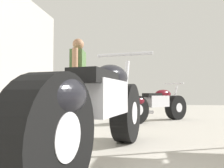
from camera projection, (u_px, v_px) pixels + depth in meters
name	position (u px, v px, depth m)	size (l,w,h in m)	color
ground_plane	(121.00, 132.00, 3.34)	(17.27, 17.27, 0.00)	#A8A399
motorcycle_maroon_cruiser	(101.00, 108.00, 1.89)	(0.76, 2.25, 1.05)	black
motorcycle_black_naked	(156.00, 105.00, 4.62)	(1.36, 1.37, 0.82)	black
mechanic_in_blue	(78.00, 75.00, 4.36)	(0.28, 0.67, 1.66)	#384766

